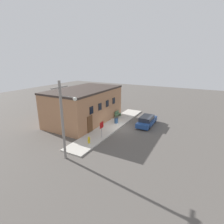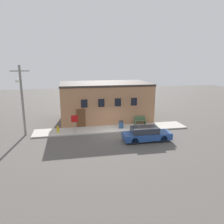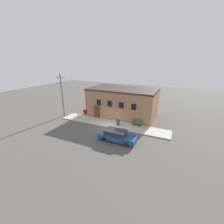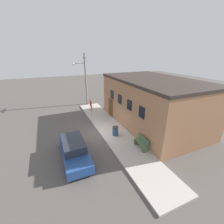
{
  "view_description": "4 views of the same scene",
  "coord_description": "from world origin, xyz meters",
  "px_view_note": "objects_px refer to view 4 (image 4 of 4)",
  "views": [
    {
      "loc": [
        -19.54,
        -9.25,
        8.66
      ],
      "look_at": [
        -0.01,
        1.29,
        2.0
      ],
      "focal_mm": 28.0,
      "sensor_mm": 36.0,
      "label": 1
    },
    {
      "loc": [
        -4.57,
        -21.44,
        7.48
      ],
      "look_at": [
        -0.01,
        1.29,
        2.0
      ],
      "focal_mm": 35.0,
      "sensor_mm": 36.0,
      "label": 2
    },
    {
      "loc": [
        8.66,
        -17.44,
        9.23
      ],
      "look_at": [
        -0.01,
        1.29,
        2.0
      ],
      "focal_mm": 24.0,
      "sensor_mm": 36.0,
      "label": 3
    },
    {
      "loc": [
        11.78,
        -3.83,
        7.1
      ],
      "look_at": [
        -0.01,
        1.29,
        2.0
      ],
      "focal_mm": 24.0,
      "sensor_mm": 36.0,
      "label": 4
    }
  ],
  "objects_px": {
    "utility_pole": "(85,78)",
    "parked_car": "(74,150)",
    "fire_hydrant": "(91,108)",
    "bench": "(141,143)",
    "trash_bin": "(115,131)",
    "stop_sign": "(91,105)"
  },
  "relations": [
    {
      "from": "stop_sign",
      "to": "utility_pole",
      "type": "distance_m",
      "value": 5.61
    },
    {
      "from": "trash_bin",
      "to": "parked_car",
      "type": "height_order",
      "value": "parked_car"
    },
    {
      "from": "fire_hydrant",
      "to": "stop_sign",
      "type": "relative_size",
      "value": 0.39
    },
    {
      "from": "utility_pole",
      "to": "parked_car",
      "type": "relative_size",
      "value": 1.55
    },
    {
      "from": "stop_sign",
      "to": "bench",
      "type": "height_order",
      "value": "stop_sign"
    },
    {
      "from": "bench",
      "to": "parked_car",
      "type": "distance_m",
      "value": 5.13
    },
    {
      "from": "stop_sign",
      "to": "bench",
      "type": "relative_size",
      "value": 1.45
    },
    {
      "from": "bench",
      "to": "trash_bin",
      "type": "height_order",
      "value": "bench"
    },
    {
      "from": "utility_pole",
      "to": "parked_car",
      "type": "height_order",
      "value": "utility_pole"
    },
    {
      "from": "fire_hydrant",
      "to": "bench",
      "type": "bearing_deg",
      "value": 7.93
    },
    {
      "from": "fire_hydrant",
      "to": "stop_sign",
      "type": "xyz_separation_m",
      "value": [
        1.75,
        -0.53,
        0.97
      ]
    },
    {
      "from": "bench",
      "to": "trash_bin",
      "type": "xyz_separation_m",
      "value": [
        -2.57,
        -1.07,
        -0.03
      ]
    },
    {
      "from": "bench",
      "to": "utility_pole",
      "type": "bearing_deg",
      "value": -174.82
    },
    {
      "from": "fire_hydrant",
      "to": "parked_car",
      "type": "bearing_deg",
      "value": -23.93
    },
    {
      "from": "bench",
      "to": "parked_car",
      "type": "xyz_separation_m",
      "value": [
        -1.07,
        -5.01,
        0.08
      ]
    },
    {
      "from": "stop_sign",
      "to": "bench",
      "type": "bearing_deg",
      "value": 13.54
    },
    {
      "from": "utility_pole",
      "to": "parked_car",
      "type": "xyz_separation_m",
      "value": [
        11.61,
        -3.86,
        -3.22
      ]
    },
    {
      "from": "stop_sign",
      "to": "parked_car",
      "type": "height_order",
      "value": "stop_sign"
    },
    {
      "from": "fire_hydrant",
      "to": "stop_sign",
      "type": "height_order",
      "value": "stop_sign"
    },
    {
      "from": "trash_bin",
      "to": "parked_car",
      "type": "distance_m",
      "value": 4.22
    },
    {
      "from": "trash_bin",
      "to": "utility_pole",
      "type": "xyz_separation_m",
      "value": [
        -10.11,
        -0.08,
        3.33
      ]
    },
    {
      "from": "stop_sign",
      "to": "utility_pole",
      "type": "height_order",
      "value": "utility_pole"
    }
  ]
}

